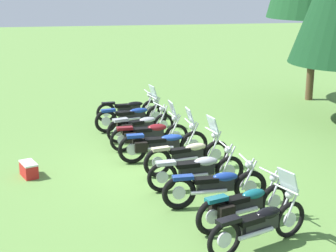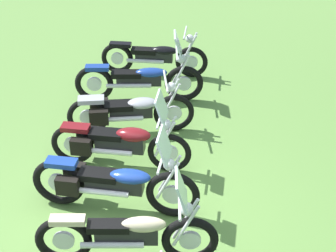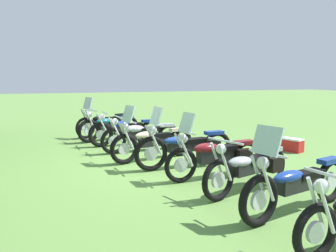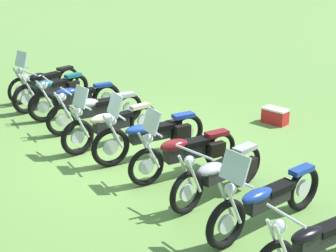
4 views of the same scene
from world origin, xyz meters
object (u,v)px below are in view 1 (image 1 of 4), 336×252
at_px(motorcycle_5, 189,154).
at_px(motorcycle_3, 149,134).
at_px(motorcycle_2, 140,125).
at_px(motorcycle_6, 197,169).
at_px(motorcycle_4, 162,144).
at_px(motorcycle_7, 216,186).
at_px(motorcycle_9, 260,223).
at_px(picnic_cooler, 29,169).
at_px(motorcycle_0, 129,109).
at_px(motorcycle_8, 243,205).
at_px(motorcycle_1, 133,115).

bearing_deg(motorcycle_5, motorcycle_3, 97.95).
relative_size(motorcycle_2, motorcycle_6, 0.91).
xyz_separation_m(motorcycle_2, motorcycle_6, (3.98, 0.87, 0.02)).
xyz_separation_m(motorcycle_4, motorcycle_6, (1.99, 0.50, -0.02)).
relative_size(motorcycle_7, motorcycle_9, 1.09).
height_order(motorcycle_5, motorcycle_9, motorcycle_5).
height_order(motorcycle_2, picnic_cooler, motorcycle_2).
bearing_deg(motorcycle_2, motorcycle_9, -96.97).
bearing_deg(motorcycle_2, motorcycle_7, -96.50).
relative_size(motorcycle_0, motorcycle_5, 0.96).
bearing_deg(motorcycle_7, motorcycle_9, -82.59).
relative_size(motorcycle_3, motorcycle_7, 0.98).
distance_m(motorcycle_3, motorcycle_8, 5.19).
xyz_separation_m(motorcycle_5, motorcycle_6, (1.08, -0.02, -0.00)).
bearing_deg(motorcycle_0, motorcycle_4, -90.58).
xyz_separation_m(motorcycle_3, picnic_cooler, (1.59, -3.16, -0.29)).
relative_size(motorcycle_6, motorcycle_8, 1.09).
bearing_deg(picnic_cooler, motorcycle_0, 148.76).
bearing_deg(motorcycle_7, motorcycle_5, 91.61).
bearing_deg(motorcycle_4, motorcycle_7, -81.44).
distance_m(motorcycle_1, motorcycle_9, 8.14).
distance_m(motorcycle_7, motorcycle_9, 1.90).
bearing_deg(motorcycle_9, motorcycle_5, 74.91).
bearing_deg(motorcycle_4, motorcycle_5, -64.52).
bearing_deg(motorcycle_1, motorcycle_0, 76.63).
distance_m(motorcycle_3, motorcycle_9, 6.03).
xyz_separation_m(motorcycle_7, motorcycle_9, (1.88, 0.34, 0.02)).
distance_m(motorcycle_4, motorcycle_9, 5.00).
height_order(motorcycle_4, picnic_cooler, motorcycle_4).
xyz_separation_m(motorcycle_0, motorcycle_3, (3.21, 0.24, 0.06)).
xyz_separation_m(motorcycle_1, motorcycle_9, (8.01, 1.48, 0.02)).
bearing_deg(motorcycle_5, motorcycle_4, 106.10).
xyz_separation_m(motorcycle_4, picnic_cooler, (0.59, -3.39, -0.30)).
relative_size(motorcycle_1, motorcycle_6, 1.03).
distance_m(motorcycle_2, motorcycle_9, 7.02).
bearing_deg(motorcycle_0, motorcycle_6, -88.10).
height_order(motorcycle_2, motorcycle_4, motorcycle_4).
relative_size(motorcycle_3, motorcycle_9, 1.07).
xyz_separation_m(motorcycle_6, motorcycle_8, (2.06, 0.46, -0.01)).
bearing_deg(motorcycle_7, motorcycle_0, 96.35).
relative_size(motorcycle_1, motorcycle_7, 1.03).
height_order(motorcycle_2, motorcycle_8, motorcycle_8).
bearing_deg(motorcycle_8, motorcycle_1, 81.87).
xyz_separation_m(motorcycle_2, motorcycle_5, (2.90, 0.89, 0.02)).
bearing_deg(motorcycle_3, motorcycle_0, 89.07).
xyz_separation_m(motorcycle_1, motorcycle_5, (4.03, 0.99, 0.00)).
xyz_separation_m(motorcycle_4, motorcycle_7, (3.02, 0.68, -0.03)).
distance_m(motorcycle_7, picnic_cooler, 4.75).
height_order(motorcycle_1, motorcycle_9, motorcycle_1).
height_order(motorcycle_0, motorcycle_3, motorcycle_3).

